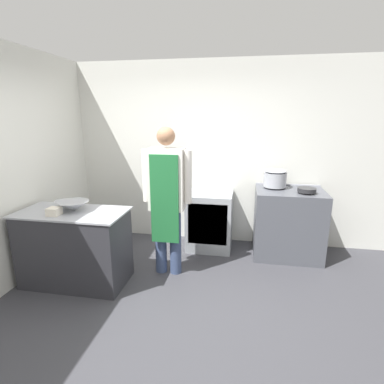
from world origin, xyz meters
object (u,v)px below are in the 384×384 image
(person_cook, at_px, (167,194))
(mixing_bowl, at_px, (74,206))
(fridge_unit, at_px, (210,220))
(saute_pan, at_px, (307,190))
(plastic_tub, at_px, (54,211))
(stock_pot, at_px, (275,178))
(stove, at_px, (288,223))

(person_cook, xyz_separation_m, mixing_bowl, (-0.99, -0.37, -0.09))
(fridge_unit, relative_size, saute_pan, 3.57)
(fridge_unit, distance_m, saute_pan, 1.41)
(plastic_tub, bearing_deg, saute_pan, 22.84)
(mixing_bowl, relative_size, stock_pot, 1.10)
(person_cook, height_order, saute_pan, person_cook)
(plastic_tub, bearing_deg, stove, 26.29)
(mixing_bowl, bearing_deg, stove, 24.27)
(stove, height_order, plastic_tub, stove)
(fridge_unit, bearing_deg, stock_pot, 3.13)
(stove, relative_size, saute_pan, 4.08)
(mixing_bowl, xyz_separation_m, saute_pan, (2.69, 1.01, 0.06))
(fridge_unit, bearing_deg, saute_pan, -8.24)
(person_cook, relative_size, saute_pan, 7.66)
(fridge_unit, distance_m, mixing_bowl, 1.92)
(mixing_bowl, distance_m, plastic_tub, 0.22)
(person_cook, relative_size, plastic_tub, 14.27)
(stock_pot, relative_size, saute_pan, 1.31)
(saute_pan, bearing_deg, stove, 147.37)
(person_cook, bearing_deg, stock_pot, 33.63)
(mixing_bowl, height_order, plastic_tub, mixing_bowl)
(mixing_bowl, distance_m, stock_pot, 2.62)
(plastic_tub, distance_m, stock_pot, 2.82)
(fridge_unit, relative_size, stock_pot, 2.72)
(plastic_tub, bearing_deg, person_cook, 26.03)
(stock_pot, bearing_deg, stove, -30.11)
(fridge_unit, bearing_deg, plastic_tub, -138.29)
(stove, height_order, mixing_bowl, mixing_bowl)
(fridge_unit, height_order, plastic_tub, plastic_tub)
(stove, bearing_deg, stock_pot, 149.89)
(person_cook, bearing_deg, fridge_unit, 63.00)
(mixing_bowl, bearing_deg, fridge_unit, 40.40)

